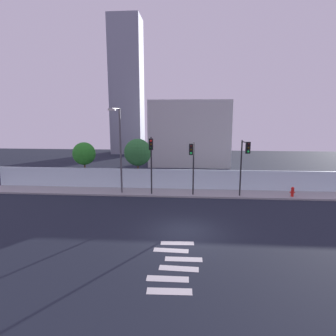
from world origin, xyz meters
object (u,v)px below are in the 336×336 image
Objects in this scene: traffic_light_center at (245,157)px; roadside_tree_midleft at (138,152)px; traffic_light_right at (192,158)px; fire_hydrant at (292,191)px; roadside_tree_leftmost at (84,154)px; traffic_light_left at (151,154)px; street_lamp_curbside at (120,145)px.

traffic_light_center reaches higher than roadside_tree_midleft.
traffic_light_right reaches higher than fire_hydrant.
traffic_light_right is 1.04× the size of roadside_tree_leftmost.
traffic_light_right is at bearing 3.09° from traffic_light_left.
roadside_tree_midleft is at bearing -0.00° from roadside_tree_leftmost.
traffic_light_center is at bearing -168.49° from fire_hydrant.
traffic_light_center is 1.00× the size of roadside_tree_midleft.
roadside_tree_leftmost is at bearing 171.63° from fire_hydrant.
traffic_light_right is 0.61× the size of street_lamp_curbside.
street_lamp_curbside is at bearing -109.87° from roadside_tree_midleft.
traffic_light_center reaches higher than roadside_tree_leftmost.
street_lamp_curbside reaches higher than traffic_light_left.
roadside_tree_midleft is (-1.78, 3.60, -0.35)m from traffic_light_left.
street_lamp_curbside is 3.16m from roadside_tree_midleft.
roadside_tree_midleft is (-13.53, 2.76, 2.79)m from fire_hydrant.
traffic_light_right is 8.88m from fire_hydrant.
traffic_light_left is at bearing -175.96° from fire_hydrant.
roadside_tree_midleft reaches higher than traffic_light_right.
traffic_light_right is 0.96× the size of roadside_tree_midleft.
traffic_light_center reaches higher than fire_hydrant.
street_lamp_curbside is 8.92× the size of fire_hydrant.
traffic_light_left is 1.10× the size of traffic_light_right.
roadside_tree_midleft is at bearing 146.40° from traffic_light_right.
street_lamp_curbside reaches higher than traffic_light_center.
fire_hydrant is at bearing -11.54° from roadside_tree_midleft.
traffic_light_left is 1.14× the size of roadside_tree_leftmost.
traffic_light_left is at bearing 179.75° from traffic_light_center.
roadside_tree_midleft is (5.25, -0.00, 0.18)m from roadside_tree_leftmost.
traffic_light_center is at bearing -0.25° from traffic_light_left.
traffic_light_left is 0.67× the size of street_lamp_curbside.
street_lamp_curbside reaches higher than roadside_tree_leftmost.
street_lamp_curbside is 15.04m from fire_hydrant.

